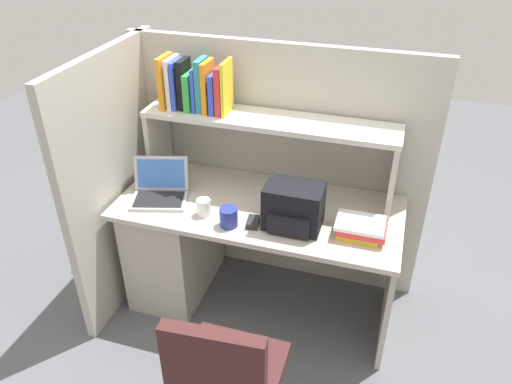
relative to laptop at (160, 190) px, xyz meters
name	(u,v)px	position (x,y,z in m)	size (l,w,h in m)	color
ground_plane	(258,300)	(0.57, 0.09, -0.78)	(8.00, 8.00, 0.00)	#595B60
desk	(198,239)	(0.18, 0.09, -0.38)	(1.60, 0.70, 0.73)	beige
cubicle_partition_rear	(276,167)	(0.57, 0.47, -0.01)	(1.84, 0.05, 1.55)	#B2ADA0
cubicle_partition_left	(119,180)	(-0.28, 0.04, -0.01)	(0.05, 1.06, 1.55)	#B2ADA0
overhead_hutch	(269,134)	(0.57, 0.29, 0.30)	(1.44, 0.28, 0.45)	#BCB7AC
reference_books_on_shelf	(196,86)	(0.14, 0.29, 0.53)	(0.39, 0.19, 0.30)	orange
laptop	(160,190)	(0.00, 0.00, 0.00)	(0.37, 0.34, 0.22)	#B7BABF
backpack	(293,207)	(0.79, -0.05, 0.07)	(0.30, 0.23, 0.24)	black
computer_mouse	(253,222)	(0.59, -0.10, -0.03)	(0.06, 0.10, 0.03)	#262628
paper_cup	(204,207)	(0.31, -0.09, 0.00)	(0.08, 0.08, 0.10)	white
snack_canister	(229,217)	(0.47, -0.14, 0.00)	(0.10, 0.10, 0.11)	navy
desk_book_stack	(361,227)	(1.15, -0.02, -0.01)	(0.26, 0.20, 0.08)	yellow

